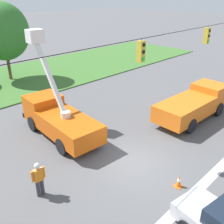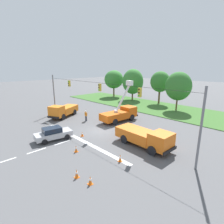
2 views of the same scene
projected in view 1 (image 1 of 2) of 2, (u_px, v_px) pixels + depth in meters
name	position (u px, v px, depth m)	size (l,w,h in m)	color
ground_plane	(133.00, 161.00, 14.45)	(200.00, 200.00, 0.00)	#565659
lane_markings	(224.00, 212.00, 11.17)	(17.60, 15.25, 0.01)	silver
signal_gantry	(136.00, 86.00, 12.54)	(26.20, 0.33, 7.20)	slate
tree_east	(3.00, 32.00, 25.51)	(5.13, 4.47, 7.70)	brown
utility_truck_bucket_lift	(58.00, 116.00, 16.63)	(2.75, 6.66, 6.44)	#D6560F
utility_truck_support_near	(194.00, 104.00, 18.91)	(6.83, 2.59, 2.15)	orange
road_worker	(39.00, 177.00, 11.68)	(0.65, 0.27, 1.77)	#383842
traffic_cone_foreground_right	(179.00, 181.00, 12.48)	(0.36, 0.36, 0.65)	orange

